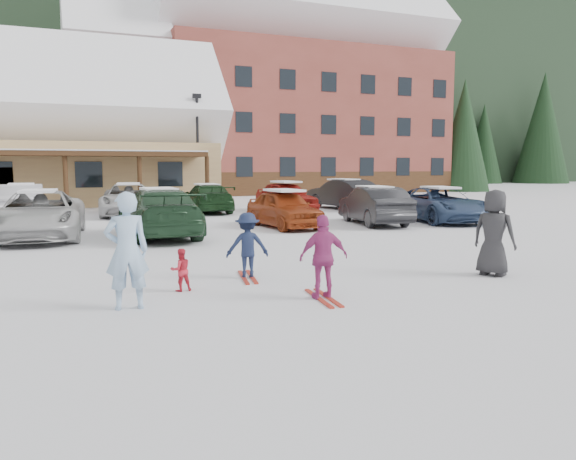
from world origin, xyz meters
name	(u,v)px	position (x,y,z in m)	size (l,w,h in m)	color
ground	(293,290)	(0.00, 0.00, 0.00)	(160.00, 160.00, 0.00)	white
forested_hillside	(81,57)	(0.00, 85.00, 19.00)	(300.00, 70.00, 38.00)	black
alpine_hotel	(276,94)	(14.27, 38.00, 8.63)	(31.48, 14.01, 21.48)	brown
lamp_post	(198,143)	(3.75, 23.61, 3.63)	(0.50, 0.25, 6.46)	black
conifer_1	(464,121)	(30.00, 32.00, 6.26)	(4.84, 4.84, 11.22)	black
conifer_3	(171,135)	(6.00, 44.00, 5.12)	(3.96, 3.96, 9.18)	black
conifer_4	(411,129)	(34.00, 46.00, 6.54)	(5.06, 5.06, 11.73)	black
adult_skier	(127,251)	(-2.97, -0.24, 0.94)	(0.69, 0.45, 1.88)	#9CBEE1
toddler_red	(181,270)	(-1.93, 0.72, 0.39)	(0.38, 0.30, 0.79)	red
child_navy	(247,245)	(-0.42, 1.43, 0.67)	(0.86, 0.50, 1.34)	#151E3B
skis_child_navy	(248,277)	(-0.42, 1.43, 0.01)	(0.20, 1.40, 0.03)	#A92618
child_magenta	(324,257)	(0.23, -0.80, 0.73)	(0.85, 0.36, 1.46)	#AA3478
skis_child_magenta	(323,298)	(0.23, -0.80, 0.01)	(0.20, 1.40, 0.03)	#A92618
bystander_dark	(494,233)	(4.41, -0.27, 0.90)	(0.88, 0.57, 1.80)	#252527
parked_car_2	(40,215)	(-4.53, 9.79, 0.76)	(2.51, 5.45, 1.51)	#B8B8B8
parked_car_3	(159,213)	(-0.98, 8.83, 0.78)	(2.17, 5.35, 1.55)	#1F3E26
parked_car_4	(284,209)	(3.76, 9.87, 0.70)	(1.64, 4.08, 1.39)	#A03C17
parked_car_5	(374,205)	(7.47, 9.65, 0.73)	(1.56, 4.46, 1.47)	black
parked_car_6	(440,205)	(10.47, 9.49, 0.70)	(2.34, 5.07, 1.41)	navy
parked_car_9	(22,202)	(-5.39, 16.69, 0.76)	(1.61, 4.61, 1.52)	silver
parked_car_10	(129,200)	(-0.97, 17.33, 0.73)	(2.43, 5.28, 1.47)	silver
parked_car_11	(207,198)	(2.77, 17.55, 0.69)	(1.94, 4.77, 1.38)	#163418
parked_car_12	(286,197)	(6.47, 16.39, 0.75)	(1.78, 4.42, 1.50)	#9F1A13
parked_car_13	(343,194)	(9.98, 16.98, 0.79)	(1.66, 4.77, 1.57)	black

